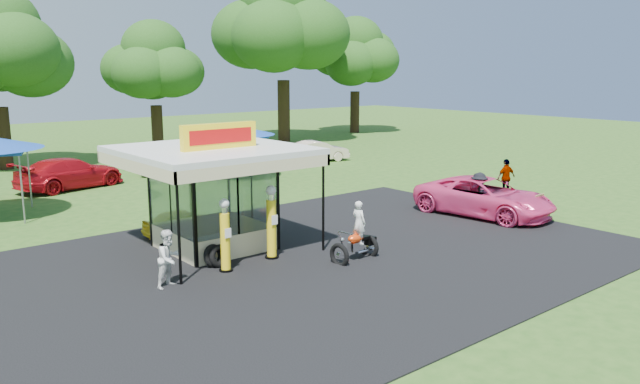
# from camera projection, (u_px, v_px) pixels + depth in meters

# --- Properties ---
(ground) EXTENTS (120.00, 120.00, 0.00)m
(ground) POSITION_uv_depth(u_px,v_px,m) (363.00, 273.00, 18.12)
(ground) COLOR #2B571B
(ground) RESTS_ON ground
(asphalt_apron) EXTENTS (20.00, 14.00, 0.04)m
(asphalt_apron) POSITION_uv_depth(u_px,v_px,m) (319.00, 257.00, 19.63)
(asphalt_apron) COLOR black
(asphalt_apron) RESTS_ON ground
(gas_station_kiosk) EXTENTS (5.40, 5.40, 4.18)m
(gas_station_kiosk) POSITION_uv_depth(u_px,v_px,m) (213.00, 196.00, 20.29)
(gas_station_kiosk) COLOR white
(gas_station_kiosk) RESTS_ON ground
(gas_pump_left) EXTENTS (0.41, 0.41, 2.20)m
(gas_pump_left) POSITION_uv_depth(u_px,v_px,m) (225.00, 237.00, 18.04)
(gas_pump_left) COLOR black
(gas_pump_left) RESTS_ON ground
(gas_pump_right) EXTENTS (0.44, 0.44, 2.34)m
(gas_pump_right) POSITION_uv_depth(u_px,v_px,m) (271.00, 224.00, 19.29)
(gas_pump_right) COLOR black
(gas_pump_right) RESTS_ON ground
(motorcycle) EXTENTS (1.66, 0.89, 1.94)m
(motorcycle) POSITION_uv_depth(u_px,v_px,m) (357.00, 236.00, 19.29)
(motorcycle) COLOR black
(motorcycle) RESTS_ON ground
(spare_tires) EXTENTS (0.88, 0.58, 0.74)m
(spare_tires) POSITION_uv_depth(u_px,v_px,m) (217.00, 256.00, 18.59)
(spare_tires) COLOR black
(spare_tires) RESTS_ON ground
(a_frame_sign) EXTENTS (0.58, 0.53, 1.03)m
(a_frame_sign) POSITION_uv_depth(u_px,v_px,m) (534.00, 206.00, 24.54)
(a_frame_sign) COLOR #593819
(a_frame_sign) RESTS_ON ground
(kiosk_car) EXTENTS (2.82, 1.13, 0.96)m
(kiosk_car) POSITION_uv_depth(u_px,v_px,m) (183.00, 222.00, 22.21)
(kiosk_car) COLOR yellow
(kiosk_car) RESTS_ON ground
(pink_sedan) EXTENTS (3.24, 5.86, 1.55)m
(pink_sedan) POSITION_uv_depth(u_px,v_px,m) (484.00, 197.00, 25.06)
(pink_sedan) COLOR #FF458C
(pink_sedan) RESTS_ON ground
(spectator_west) EXTENTS (0.94, 0.83, 1.61)m
(spectator_west) POSITION_uv_depth(u_px,v_px,m) (169.00, 259.00, 16.85)
(spectator_west) COLOR white
(spectator_west) RESTS_ON ground
(spectator_east_a) EXTENTS (1.34, 1.14, 1.79)m
(spectator_east_a) POSITION_uv_depth(u_px,v_px,m) (479.00, 195.00, 24.95)
(spectator_east_a) COLOR black
(spectator_east_a) RESTS_ON ground
(spectator_east_b) EXTENTS (1.08, 0.63, 1.73)m
(spectator_east_b) POSITION_uv_depth(u_px,v_px,m) (506.00, 177.00, 29.07)
(spectator_east_b) COLOR gray
(spectator_east_b) RESTS_ON ground
(bg_car_b) EXTENTS (5.68, 3.40, 1.54)m
(bg_car_b) POSITION_uv_depth(u_px,v_px,m) (70.00, 173.00, 30.78)
(bg_car_b) COLOR #B30D16
(bg_car_b) RESTS_ON ground
(bg_car_c) EXTENTS (5.39, 3.98, 1.71)m
(bg_car_c) POSITION_uv_depth(u_px,v_px,m) (185.00, 159.00, 34.94)
(bg_car_c) COLOR #9FA0A3
(bg_car_c) RESTS_ON ground
(bg_car_e) EXTENTS (4.24, 2.30, 1.33)m
(bg_car_e) POSITION_uv_depth(u_px,v_px,m) (318.00, 151.00, 39.88)
(bg_car_e) COLOR beige
(bg_car_e) RESTS_ON ground
(tent_east) EXTENTS (4.08, 4.08, 2.85)m
(tent_east) POSITION_uv_depth(u_px,v_px,m) (237.00, 131.00, 33.35)
(tent_east) COLOR gray
(tent_east) RESTS_ON ground
(oak_far_d) EXTENTS (7.59, 7.59, 9.04)m
(oak_far_d) POSITION_uv_depth(u_px,v_px,m) (154.00, 70.00, 44.19)
(oak_far_d) COLOR black
(oak_far_d) RESTS_ON ground
(oak_far_e) EXTENTS (11.53, 11.53, 13.72)m
(oak_far_e) POSITION_uv_depth(u_px,v_px,m) (283.00, 31.00, 49.30)
(oak_far_e) COLOR black
(oak_far_e) RESTS_ON ground
(oak_far_f) EXTENTS (8.53, 8.53, 10.28)m
(oak_far_f) POSITION_uv_depth(u_px,v_px,m) (355.00, 60.00, 56.81)
(oak_far_f) COLOR black
(oak_far_f) RESTS_ON ground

